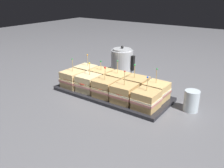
# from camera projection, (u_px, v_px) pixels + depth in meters

# --- Properties ---
(ground_plane) EXTENTS (6.00, 6.00, 0.00)m
(ground_plane) POSITION_uv_depth(u_px,v_px,m) (112.00, 95.00, 1.39)
(ground_plane) COLOR slate
(serving_platter) EXTENTS (0.68, 0.29, 0.02)m
(serving_platter) POSITION_uv_depth(u_px,v_px,m) (112.00, 94.00, 1.39)
(serving_platter) COLOR #232328
(serving_platter) RESTS_ON ground_plane
(sandwich_front_far_left) EXTENTS (0.12, 0.12, 0.18)m
(sandwich_front_far_left) POSITION_uv_depth(u_px,v_px,m) (73.00, 79.00, 1.45)
(sandwich_front_far_left) COLOR #DBB77A
(sandwich_front_far_left) RESTS_ON serving_platter
(sandwich_front_left) EXTENTS (0.12, 0.12, 0.17)m
(sandwich_front_left) POSITION_uv_depth(u_px,v_px,m) (89.00, 83.00, 1.39)
(sandwich_front_left) COLOR beige
(sandwich_front_left) RESTS_ON serving_platter
(sandwich_front_center) EXTENTS (0.12, 0.12, 0.17)m
(sandwich_front_center) POSITION_uv_depth(u_px,v_px,m) (106.00, 88.00, 1.32)
(sandwich_front_center) COLOR tan
(sandwich_front_center) RESTS_ON serving_platter
(sandwich_front_right) EXTENTS (0.12, 0.12, 0.18)m
(sandwich_front_right) POSITION_uv_depth(u_px,v_px,m) (124.00, 93.00, 1.25)
(sandwich_front_right) COLOR tan
(sandwich_front_right) RESTS_ON serving_platter
(sandwich_front_far_right) EXTENTS (0.12, 0.12, 0.17)m
(sandwich_front_far_right) POSITION_uv_depth(u_px,v_px,m) (146.00, 100.00, 1.18)
(sandwich_front_far_right) COLOR tan
(sandwich_front_far_right) RESTS_ON serving_platter
(sandwich_back_far_left) EXTENTS (0.12, 0.12, 0.18)m
(sandwich_back_far_left) POSITION_uv_depth(u_px,v_px,m) (86.00, 73.00, 1.55)
(sandwich_back_far_left) COLOR beige
(sandwich_back_far_left) RESTS_ON serving_platter
(sandwich_back_left) EXTENTS (0.12, 0.12, 0.16)m
(sandwich_back_left) POSITION_uv_depth(u_px,v_px,m) (102.00, 77.00, 1.48)
(sandwich_back_left) COLOR tan
(sandwich_back_left) RESTS_ON serving_platter
(sandwich_back_center) EXTENTS (0.13, 0.13, 0.18)m
(sandwich_back_center) POSITION_uv_depth(u_px,v_px,m) (118.00, 81.00, 1.42)
(sandwich_back_center) COLOR tan
(sandwich_back_center) RESTS_ON serving_platter
(sandwich_back_right) EXTENTS (0.13, 0.13, 0.18)m
(sandwich_back_right) POSITION_uv_depth(u_px,v_px,m) (137.00, 86.00, 1.35)
(sandwich_back_right) COLOR tan
(sandwich_back_right) RESTS_ON serving_platter
(sandwich_back_far_right) EXTENTS (0.12, 0.12, 0.18)m
(sandwich_back_far_right) POSITION_uv_depth(u_px,v_px,m) (157.00, 91.00, 1.28)
(sandwich_back_far_right) COLOR tan
(sandwich_back_far_right) RESTS_ON serving_platter
(kettle_steel) EXTENTS (0.18, 0.16, 0.21)m
(kettle_steel) POSITION_uv_depth(u_px,v_px,m) (122.00, 62.00, 1.71)
(kettle_steel) COLOR #B7BABF
(kettle_steel) RESTS_ON ground_plane
(drinking_glass) EXTENTS (0.08, 0.08, 0.11)m
(drinking_glass) POSITION_uv_depth(u_px,v_px,m) (191.00, 101.00, 1.19)
(drinking_glass) COLOR silver
(drinking_glass) RESTS_ON ground_plane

